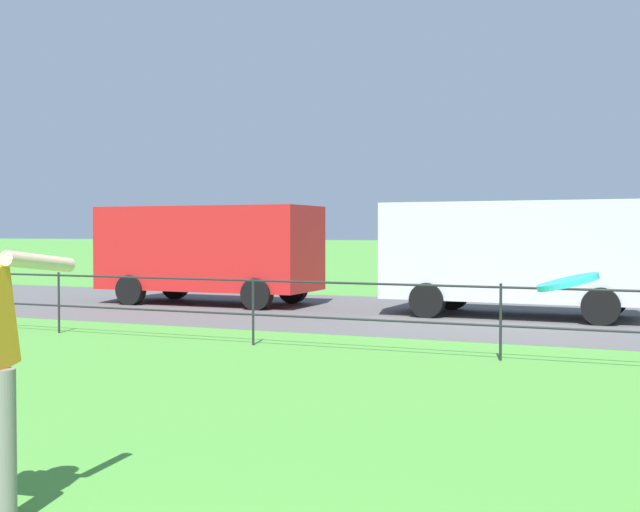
% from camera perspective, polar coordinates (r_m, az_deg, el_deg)
% --- Properties ---
extents(street_strip, '(80.00, 7.54, 0.01)m').
position_cam_1_polar(street_strip, '(16.24, 16.10, -4.25)').
color(street_strip, '#565454').
rests_on(street_strip, ground).
extents(park_fence, '(36.26, 0.04, 1.00)m').
position_cam_1_polar(park_fence, '(10.91, 12.38, -3.60)').
color(park_fence, '#232328').
rests_on(park_fence, ground).
extents(frisbee, '(0.33, 0.33, 0.09)m').
position_cam_1_polar(frisbee, '(3.77, 16.75, -1.74)').
color(frisbee, '#2DB2C6').
extents(panel_van_far_right, '(5.05, 2.20, 2.24)m').
position_cam_1_polar(panel_van_far_right, '(19.14, -7.64, 0.49)').
color(panel_van_far_right, red).
rests_on(panel_van_far_right, ground).
extents(panel_van_right, '(5.02, 2.13, 2.24)m').
position_cam_1_polar(panel_van_right, '(16.59, 13.39, 0.28)').
color(panel_van_right, silver).
rests_on(panel_van_right, ground).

